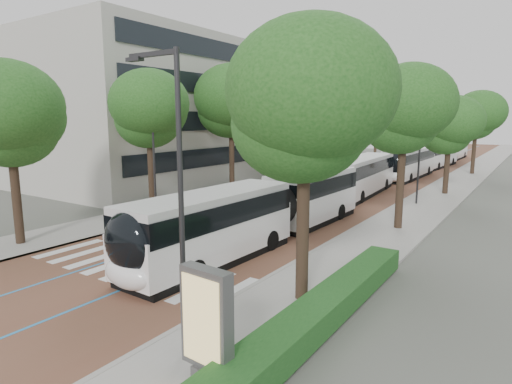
{
  "coord_description": "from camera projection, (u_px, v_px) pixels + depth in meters",
  "views": [
    {
      "loc": [
        14.38,
        -10.82,
        6.42
      ],
      "look_at": [
        1.36,
        8.52,
        2.4
      ],
      "focal_mm": 30.0,
      "sensor_mm": 36.0,
      "label": 1
    }
  ],
  "objects": [
    {
      "name": "bus_queued_1",
      "position": [
        408.0,
        163.0,
        46.12
      ],
      "size": [
        2.73,
        12.44,
        3.2
      ],
      "rotation": [
        0.0,
        0.0,
        -0.02
      ],
      "color": "white",
      "rests_on": "ground"
    },
    {
      "name": "lead_bus",
      "position": [
        261.0,
        212.0,
        22.09
      ],
      "size": [
        3.04,
        18.46,
        3.2
      ],
      "rotation": [
        0.0,
        0.0,
        -0.03
      ],
      "color": "black",
      "rests_on": "ground"
    },
    {
      "name": "lamp_post_left",
      "position": [
        154.0,
        155.0,
        27.05
      ],
      "size": [
        0.14,
        0.14,
        8.0
      ],
      "primitive_type": "cylinder",
      "color": "#28282A",
      "rests_on": "sidewalk_left"
    },
    {
      "name": "office_building",
      "position": [
        202.0,
        113.0,
        50.27
      ],
      "size": [
        18.11,
        40.0,
        14.0
      ],
      "color": "#B8B4AA",
      "rests_on": "ground"
    },
    {
      "name": "trees_right",
      "position": [
        436.0,
        118.0,
        30.83
      ],
      "size": [
        5.68,
        47.62,
        9.08
      ],
      "color": "black",
      "rests_on": "ground"
    },
    {
      "name": "lane_line_right",
      "position": [
        409.0,
        174.0,
        49.67
      ],
      "size": [
        0.12,
        126.0,
        0.01
      ],
      "primitive_type": "cube",
      "color": "#257DBD",
      "rests_on": "road"
    },
    {
      "name": "road",
      "position": [
        395.0,
        173.0,
        50.55
      ],
      "size": [
        11.0,
        140.0,
        0.02
      ],
      "primitive_type": "cube",
      "color": "brown",
      "rests_on": "ground"
    },
    {
      "name": "streetlight_near",
      "position": [
        175.0,
        182.0,
        10.94
      ],
      "size": [
        1.82,
        0.2,
        8.0
      ],
      "color": "#28282A",
      "rests_on": "sidewalk_right"
    },
    {
      "name": "lane_line_left",
      "position": [
        381.0,
        172.0,
        51.43
      ],
      "size": [
        0.12,
        126.0,
        0.01
      ],
      "primitive_type": "cube",
      "color": "#257DBD",
      "rests_on": "road"
    },
    {
      "name": "ground",
      "position": [
        115.0,
        274.0,
        17.85
      ],
      "size": [
        160.0,
        160.0,
        0.0
      ],
      "primitive_type": "plane",
      "color": "#51544C",
      "rests_on": "ground"
    },
    {
      "name": "bus_queued_2",
      "position": [
        436.0,
        155.0,
        56.75
      ],
      "size": [
        3.2,
        12.52,
        3.2
      ],
      "rotation": [
        0.0,
        0.0,
        -0.06
      ],
      "color": "white",
      "rests_on": "ground"
    },
    {
      "name": "hedge",
      "position": [
        312.0,
        319.0,
        12.75
      ],
      "size": [
        1.2,
        14.0,
        0.8
      ],
      "primitive_type": "cube",
      "color": "#174318",
      "rests_on": "sidewalk_right"
    },
    {
      "name": "zebra_crossing",
      "position": [
        137.0,
        268.0,
        18.55
      ],
      "size": [
        10.55,
        3.6,
        0.01
      ],
      "color": "silver",
      "rests_on": "ground"
    },
    {
      "name": "bus_queued_0",
      "position": [
        360.0,
        177.0,
        35.76
      ],
      "size": [
        3.22,
        12.52,
        3.2
      ],
      "rotation": [
        0.0,
        0.0,
        0.06
      ],
      "color": "white",
      "rests_on": "ground"
    },
    {
      "name": "ad_panel",
      "position": [
        207.0,
        324.0,
        10.09
      ],
      "size": [
        1.41,
        0.57,
        2.89
      ],
      "rotation": [
        0.0,
        0.0,
        -0.06
      ],
      "color": "#59595B",
      "rests_on": "sidewalk_right"
    },
    {
      "name": "trees_left",
      "position": [
        276.0,
        112.0,
        41.41
      ],
      "size": [
        6.35,
        60.45,
        10.27
      ],
      "color": "black",
      "rests_on": "ground"
    },
    {
      "name": "sidewalk_left",
      "position": [
        336.0,
        169.0,
        54.67
      ],
      "size": [
        4.0,
        140.0,
        0.12
      ],
      "primitive_type": "cube",
      "color": "#9B9893",
      "rests_on": "ground"
    },
    {
      "name": "kerb_right",
      "position": [
        446.0,
        176.0,
        47.46
      ],
      "size": [
        0.2,
        140.0,
        0.14
      ],
      "primitive_type": "cube",
      "color": "gray",
      "rests_on": "ground"
    },
    {
      "name": "bus_queued_3",
      "position": [
        452.0,
        149.0,
        67.43
      ],
      "size": [
        2.68,
        12.43,
        3.2
      ],
      "rotation": [
        0.0,
        0.0,
        -0.01
      ],
      "color": "white",
      "rests_on": "ground"
    },
    {
      "name": "kerb_left",
      "position": [
        350.0,
        170.0,
        53.62
      ],
      "size": [
        0.2,
        140.0,
        0.14
      ],
      "primitive_type": "cube",
      "color": "gray",
      "rests_on": "ground"
    },
    {
      "name": "sidewalk_right",
      "position": [
        464.0,
        178.0,
        46.41
      ],
      "size": [
        4.0,
        140.0,
        0.12
      ],
      "primitive_type": "cube",
      "color": "#9B9893",
      "rests_on": "ground"
    },
    {
      "name": "streetlight_far",
      "position": [
        418.0,
        141.0,
        31.37
      ],
      "size": [
        1.82,
        0.2,
        8.0
      ],
      "color": "#28282A",
      "rests_on": "sidewalk_right"
    }
  ]
}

